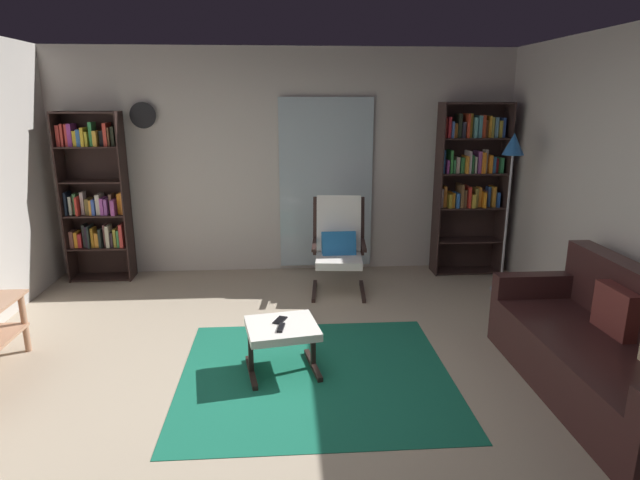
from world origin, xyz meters
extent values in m
plane|color=tan|center=(0.00, 0.00, 0.00)|extent=(7.02, 7.02, 0.00)
cube|color=beige|center=(0.00, 2.90, 1.30)|extent=(5.60, 0.06, 2.60)
cube|color=silver|center=(0.47, 2.83, 1.05)|extent=(1.10, 0.01, 2.00)
cube|color=#186A4F|center=(0.18, 0.25, 0.00)|extent=(2.03, 1.84, 0.01)
cylinder|color=tan|center=(-2.17, 0.81, 0.25)|extent=(0.05, 0.05, 0.50)
cube|color=black|center=(-2.48, 2.65, 0.95)|extent=(0.02, 0.30, 1.90)
cube|color=black|center=(-1.81, 2.65, 0.95)|extent=(0.02, 0.30, 1.90)
cube|color=black|center=(-2.15, 2.80, 0.95)|extent=(0.69, 0.02, 1.90)
cube|color=black|center=(-2.15, 2.65, 0.02)|extent=(0.66, 0.28, 0.02)
cube|color=black|center=(-2.15, 2.65, 0.38)|extent=(0.66, 0.28, 0.02)
cube|color=black|center=(-2.15, 2.65, 0.76)|extent=(0.66, 0.28, 0.02)
cube|color=black|center=(-2.15, 2.65, 1.14)|extent=(0.66, 0.28, 0.02)
cube|color=black|center=(-2.15, 2.65, 1.52)|extent=(0.66, 0.28, 0.02)
cube|color=black|center=(-2.15, 2.65, 1.88)|extent=(0.66, 0.28, 0.02)
cube|color=brown|center=(-2.44, 2.65, 0.48)|extent=(0.04, 0.15, 0.19)
cube|color=orange|center=(-2.40, 2.67, 0.48)|extent=(0.04, 0.16, 0.18)
cube|color=red|center=(-2.35, 2.66, 0.47)|extent=(0.04, 0.15, 0.16)
cube|color=#282C29|center=(-2.31, 2.67, 0.52)|extent=(0.03, 0.13, 0.26)
cube|color=#2C1B2E|center=(-2.27, 2.64, 0.51)|extent=(0.02, 0.12, 0.24)
cube|color=#1E2A28|center=(-2.24, 2.65, 0.51)|extent=(0.02, 0.20, 0.25)
cube|color=orange|center=(-2.21, 2.66, 0.50)|extent=(0.03, 0.15, 0.22)
cube|color=orange|center=(-2.17, 2.65, 0.47)|extent=(0.04, 0.14, 0.17)
cube|color=black|center=(-2.12, 2.66, 0.50)|extent=(0.03, 0.22, 0.21)
cube|color=brown|center=(-2.08, 2.66, 0.52)|extent=(0.02, 0.11, 0.26)
cube|color=beige|center=(-2.04, 2.64, 0.51)|extent=(0.04, 0.16, 0.25)
cube|color=#2A1D26|center=(-2.00, 2.67, 0.47)|extent=(0.03, 0.20, 0.17)
cube|color=#AA9B36|center=(-1.96, 2.67, 0.49)|extent=(0.03, 0.18, 0.21)
cube|color=#347F43|center=(-1.92, 2.64, 0.49)|extent=(0.02, 0.15, 0.20)
cube|color=#D53D37|center=(-1.88, 2.64, 0.52)|extent=(0.04, 0.16, 0.27)
cube|color=#171F2F|center=(-2.45, 2.65, 0.90)|extent=(0.02, 0.18, 0.26)
cube|color=beige|center=(-2.41, 2.65, 0.87)|extent=(0.03, 0.13, 0.21)
cube|color=#438449|center=(-2.37, 2.67, 0.88)|extent=(0.03, 0.11, 0.23)
cube|color=red|center=(-2.33, 2.64, 0.87)|extent=(0.02, 0.21, 0.21)
cube|color=beige|center=(-2.28, 2.66, 0.90)|extent=(0.04, 0.11, 0.26)
cube|color=brown|center=(-2.23, 2.67, 0.86)|extent=(0.04, 0.17, 0.18)
cube|color=orange|center=(-2.19, 2.65, 0.85)|extent=(0.03, 0.16, 0.17)
cube|color=#3956AF|center=(-2.15, 2.67, 0.86)|extent=(0.03, 0.24, 0.18)
cube|color=beige|center=(-2.11, 2.67, 0.88)|extent=(0.04, 0.19, 0.23)
cube|color=#954296|center=(-2.06, 2.64, 0.86)|extent=(0.03, 0.19, 0.19)
cube|color=#8A4994|center=(-2.02, 2.64, 0.86)|extent=(0.03, 0.16, 0.18)
cube|color=brown|center=(-1.97, 2.67, 0.88)|extent=(0.03, 0.14, 0.23)
cube|color=#99428C|center=(-1.93, 2.64, 0.86)|extent=(0.04, 0.24, 0.17)
cube|color=orange|center=(-1.89, 2.67, 0.88)|extent=(0.03, 0.14, 0.23)
cube|color=orange|center=(-1.85, 2.65, 0.89)|extent=(0.03, 0.14, 0.25)
cube|color=#CF3C34|center=(-2.44, 2.64, 1.64)|extent=(0.04, 0.16, 0.23)
cube|color=#C83E35|center=(-2.40, 2.66, 1.65)|extent=(0.02, 0.18, 0.24)
cube|color=#D23C3A|center=(-2.36, 2.65, 1.64)|extent=(0.03, 0.14, 0.23)
cube|color=#92338A|center=(-2.32, 2.67, 1.65)|extent=(0.04, 0.19, 0.24)
cube|color=gold|center=(-2.27, 2.66, 1.61)|extent=(0.04, 0.16, 0.17)
cube|color=#3163AC|center=(-2.23, 2.66, 1.62)|extent=(0.04, 0.20, 0.18)
cube|color=gold|center=(-2.18, 2.64, 1.63)|extent=(0.03, 0.21, 0.20)
cube|color=gold|center=(-2.15, 2.64, 1.61)|extent=(0.03, 0.17, 0.16)
cube|color=#308B4A|center=(-2.10, 2.66, 1.66)|extent=(0.04, 0.16, 0.26)
cube|color=gold|center=(-2.06, 2.64, 1.61)|extent=(0.04, 0.18, 0.17)
cube|color=black|center=(-2.00, 2.66, 1.61)|extent=(0.04, 0.12, 0.16)
cube|color=red|center=(-1.95, 2.67, 1.65)|extent=(0.04, 0.21, 0.25)
cube|color=brown|center=(-1.92, 2.65, 1.63)|extent=(0.02, 0.14, 0.20)
cube|color=#25291D|center=(-1.88, 2.66, 1.63)|extent=(0.03, 0.14, 0.21)
cube|color=#30201E|center=(1.75, 2.60, 1.00)|extent=(0.02, 0.30, 1.99)
cube|color=#30201E|center=(2.53, 2.60, 1.00)|extent=(0.02, 0.30, 1.99)
cube|color=#30201E|center=(2.14, 2.74, 1.00)|extent=(0.79, 0.02, 1.99)
cube|color=#30201E|center=(2.14, 2.60, 0.02)|extent=(0.76, 0.28, 0.02)
cube|color=#30201E|center=(2.14, 2.60, 0.40)|extent=(0.76, 0.28, 0.02)
cube|color=#30201E|center=(2.14, 2.60, 0.80)|extent=(0.76, 0.28, 0.02)
cube|color=#30201E|center=(2.14, 2.60, 1.20)|extent=(0.76, 0.28, 0.02)
cube|color=#30201E|center=(2.14, 2.60, 1.59)|extent=(0.76, 0.28, 0.02)
cube|color=#30201E|center=(2.14, 2.60, 1.98)|extent=(0.76, 0.28, 0.02)
cube|color=beige|center=(1.79, 2.60, 0.91)|extent=(0.03, 0.13, 0.22)
cube|color=orange|center=(1.84, 2.61, 0.93)|extent=(0.03, 0.11, 0.24)
cube|color=#A88D27|center=(1.88, 2.60, 0.88)|extent=(0.03, 0.23, 0.16)
cube|color=orange|center=(1.92, 2.61, 0.89)|extent=(0.03, 0.21, 0.17)
cube|color=#3269B9|center=(1.97, 2.58, 0.89)|extent=(0.04, 0.18, 0.17)
cube|color=brown|center=(2.02, 2.61, 0.94)|extent=(0.03, 0.24, 0.27)
cube|color=brown|center=(2.06, 2.60, 0.91)|extent=(0.03, 0.17, 0.21)
cube|color=red|center=(2.10, 2.60, 0.93)|extent=(0.03, 0.22, 0.24)
cube|color=gold|center=(2.15, 2.58, 0.89)|extent=(0.04, 0.21, 0.16)
cube|color=olive|center=(2.19, 2.60, 0.92)|extent=(0.04, 0.16, 0.22)
cube|color=orange|center=(2.24, 2.59, 0.92)|extent=(0.03, 0.12, 0.23)
cube|color=orange|center=(2.28, 2.59, 0.89)|extent=(0.03, 0.23, 0.18)
cube|color=brown|center=(2.31, 2.61, 0.90)|extent=(0.03, 0.13, 0.19)
cube|color=#395FA6|center=(2.36, 2.61, 0.92)|extent=(0.03, 0.10, 0.23)
cube|color=orange|center=(2.41, 2.61, 0.92)|extent=(0.04, 0.16, 0.24)
cube|color=#2756AF|center=(2.45, 2.58, 0.89)|extent=(0.03, 0.15, 0.17)
cube|color=#2F67A6|center=(1.79, 2.59, 1.33)|extent=(0.03, 0.11, 0.26)
cube|color=#993C8B|center=(1.83, 2.59, 1.28)|extent=(0.03, 0.18, 0.15)
cube|color=#358F3E|center=(1.87, 2.61, 1.33)|extent=(0.03, 0.20, 0.26)
cube|color=#327B44|center=(1.91, 2.60, 1.28)|extent=(0.02, 0.17, 0.16)
cube|color=beige|center=(1.95, 2.59, 1.29)|extent=(0.04, 0.12, 0.18)
cube|color=#307B3F|center=(2.01, 2.58, 1.29)|extent=(0.04, 0.11, 0.18)
cube|color=orange|center=(2.05, 2.58, 1.30)|extent=(0.03, 0.21, 0.20)
cube|color=beige|center=(2.08, 2.58, 1.33)|extent=(0.02, 0.21, 0.25)
cube|color=#327941|center=(2.11, 2.61, 1.31)|extent=(0.02, 0.23, 0.21)
cube|color=#BBBB9E|center=(2.15, 2.60, 1.30)|extent=(0.02, 0.21, 0.19)
cube|color=#8E4584|center=(2.19, 2.60, 1.33)|extent=(0.04, 0.20, 0.25)
cube|color=orange|center=(2.24, 2.58, 1.32)|extent=(0.04, 0.19, 0.24)
cube|color=beige|center=(2.28, 2.58, 1.34)|extent=(0.03, 0.11, 0.27)
cube|color=orange|center=(2.32, 2.61, 1.31)|extent=(0.04, 0.23, 0.20)
cube|color=#2E61A4|center=(2.37, 2.58, 1.30)|extent=(0.03, 0.13, 0.18)
cube|color=red|center=(2.41, 2.61, 1.29)|extent=(0.04, 0.11, 0.16)
cube|color=#2F864C|center=(2.46, 2.59, 1.29)|extent=(0.03, 0.18, 0.17)
cube|color=red|center=(1.79, 2.61, 1.71)|extent=(0.03, 0.17, 0.22)
cube|color=red|center=(1.82, 2.61, 1.72)|extent=(0.03, 0.20, 0.23)
cube|color=#3B5EA1|center=(1.86, 2.59, 1.69)|extent=(0.02, 0.21, 0.18)
cube|color=orange|center=(1.90, 2.60, 1.68)|extent=(0.03, 0.14, 0.16)
cube|color=#212A1D|center=(1.94, 2.60, 1.74)|extent=(0.04, 0.17, 0.26)
cube|color=#2C2A35|center=(1.99, 2.59, 1.69)|extent=(0.04, 0.16, 0.17)
cube|color=red|center=(2.03, 2.60, 1.74)|extent=(0.03, 0.22, 0.27)
cube|color=gold|center=(2.07, 2.61, 1.74)|extent=(0.04, 0.13, 0.27)
cube|color=#589F9A|center=(2.12, 2.60, 1.72)|extent=(0.04, 0.18, 0.23)
cube|color=teal|center=(2.17, 2.59, 1.73)|extent=(0.04, 0.18, 0.25)
cube|color=red|center=(2.22, 2.59, 1.73)|extent=(0.04, 0.14, 0.25)
cube|color=brown|center=(2.26, 2.61, 1.70)|extent=(0.03, 0.13, 0.19)
cube|color=gold|center=(2.29, 2.58, 1.72)|extent=(0.02, 0.12, 0.24)
cube|color=olive|center=(2.32, 2.60, 1.72)|extent=(0.03, 0.16, 0.22)
cube|color=#5B8D9F|center=(2.36, 2.59, 1.72)|extent=(0.04, 0.16, 0.22)
cube|color=#A89532|center=(2.41, 2.61, 1.70)|extent=(0.04, 0.19, 0.19)
cube|color=#3058B7|center=(2.45, 2.59, 1.71)|extent=(0.03, 0.11, 0.22)
cube|color=#391D1D|center=(2.14, -0.18, 0.20)|extent=(0.81, 1.97, 0.40)
cube|color=#391D1D|center=(2.14, 0.73, 0.50)|extent=(0.81, 0.14, 0.20)
cube|color=brown|center=(2.32, -0.01, 0.57)|extent=(0.15, 0.38, 0.34)
cube|color=black|center=(0.80, 1.96, 0.02)|extent=(0.09, 0.60, 0.04)
cube|color=black|center=(0.82, 2.22, 0.68)|extent=(0.06, 0.18, 0.63)
cube|color=black|center=(0.80, 1.98, 0.54)|extent=(0.09, 0.52, 0.03)
cube|color=black|center=(0.28, 2.01, 0.02)|extent=(0.09, 0.60, 0.04)
cube|color=black|center=(0.30, 2.26, 0.68)|extent=(0.06, 0.18, 0.63)
cube|color=black|center=(0.28, 2.03, 0.54)|extent=(0.09, 0.52, 0.03)
cube|color=white|center=(0.54, 1.96, 0.38)|extent=(0.53, 0.56, 0.08)
cube|color=white|center=(0.56, 2.22, 0.72)|extent=(0.49, 0.23, 0.60)
cube|color=#2267AC|center=(0.54, 2.06, 0.50)|extent=(0.36, 0.20, 0.34)
cube|color=white|center=(-0.07, 0.32, 0.36)|extent=(0.59, 0.56, 0.06)
cube|color=black|center=(-0.30, 0.28, 0.02)|extent=(0.12, 0.48, 0.04)
cube|color=black|center=(-0.30, 0.28, 0.18)|extent=(0.04, 0.04, 0.33)
cube|color=black|center=(0.17, 0.36, 0.02)|extent=(0.12, 0.48, 0.04)
cube|color=black|center=(0.17, 0.36, 0.18)|extent=(0.04, 0.04, 0.33)
cube|color=black|center=(-0.07, 0.25, 0.40)|extent=(0.06, 0.15, 0.02)
cube|color=black|center=(-0.08, 0.39, 0.39)|extent=(0.12, 0.16, 0.01)
cylinder|color=#A5A5AD|center=(2.31, 1.94, 0.01)|extent=(0.22, 0.22, 0.02)
cylinder|color=#B2B2B7|center=(2.31, 1.94, 0.75)|extent=(0.02, 0.02, 1.45)
cone|color=#2762AA|center=(2.31, 1.94, 1.58)|extent=(0.22, 0.22, 0.22)
cylinder|color=silver|center=(-1.59, 2.83, 1.85)|extent=(0.28, 0.02, 0.28)
cylinder|color=black|center=(-1.59, 2.82, 1.85)|extent=(0.29, 0.01, 0.29)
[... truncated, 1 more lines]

